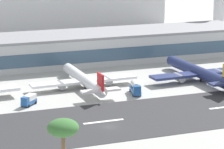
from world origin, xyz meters
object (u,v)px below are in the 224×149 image
Objects in this scene: airliner_gold_tail_gate_2 at (201,73)px; service_box_truck_0 at (29,100)px; airliner_red_tail_gate_1 at (85,80)px; terminal_building at (60,49)px; palm_tree_0 at (63,131)px; service_fuel_truck_1 at (135,88)px.

airliner_gold_tail_gate_2 is 65.30m from service_box_truck_0.
airliner_gold_tail_gate_2 is (42.39, -5.31, 0.30)m from airliner_red_tail_gate_1.
terminal_building is 125.05m from palm_tree_0.
airliner_gold_tail_gate_2 is at bearing 46.18° from palm_tree_0.
service_fuel_truck_1 is at bearing 57.51° from palm_tree_0.
airliner_gold_tail_gate_2 is at bearing 139.59° from service_box_truck_0.
service_fuel_truck_1 is 0.51× the size of palm_tree_0.
terminal_building is at bearing 38.81° from airliner_gold_tail_gate_2.
palm_tree_0 reaches higher than service_fuel_truck_1.
service_fuel_truck_1 is (36.10, 0.51, 0.24)m from service_box_truck_0.
airliner_gold_tail_gate_2 is (40.48, -46.31, -3.03)m from terminal_building.
airliner_red_tail_gate_1 is (-1.91, -41.00, -3.33)m from terminal_building.
terminal_building is at bearing -161.50° from service_box_truck_0.
terminal_building reaches higher than service_fuel_truck_1.
palm_tree_0 is (-29.10, -79.80, 12.36)m from airliner_red_tail_gate_1.
palm_tree_0 is (-6.67, -66.67, 13.36)m from service_box_truck_0.
service_fuel_truck_1 is (13.68, -12.62, -0.76)m from airliner_red_tail_gate_1.
airliner_red_tail_gate_1 is at bearing 163.06° from service_box_truck_0.
airliner_gold_tail_gate_2 reaches higher than service_fuel_truck_1.
service_box_truck_0 is (-22.42, -13.13, -1.00)m from airliner_red_tail_gate_1.
terminal_building is at bearing -4.34° from airliner_red_tail_gate_1.
service_fuel_truck_1 is 80.71m from palm_tree_0.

